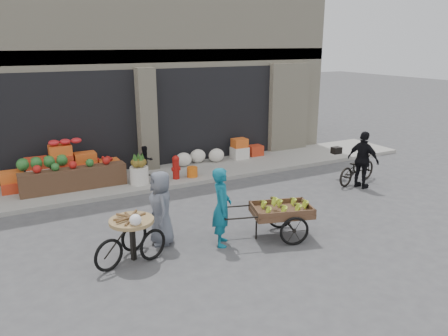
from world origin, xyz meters
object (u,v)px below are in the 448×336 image
vendor_woman (222,207)px  bicycle (357,168)px  orange_bucket (192,172)px  tricycle_cart (132,233)px  banana_cart (280,209)px  vendor_grey (161,208)px  fire_hydrant (176,166)px  seated_person (146,161)px  pineapple_bin (139,175)px  cyclist (363,160)px

vendor_woman → bicycle: size_ratio=0.96×
orange_bucket → bicycle: (4.20, -2.47, 0.18)m
tricycle_cart → banana_cart: bearing=-30.7°
banana_cart → vendor_grey: bearing=175.0°
fire_hydrant → vendor_grey: size_ratio=0.46×
seated_person → tricycle_cart: 5.06m
pineapple_bin → bicycle: bicycle is taller
vendor_woman → tricycle_cart: size_ratio=1.14×
tricycle_cart → vendor_grey: 0.90m
tricycle_cart → bicycle: 7.39m
banana_cart → vendor_woman: 1.27m
fire_hydrant → bicycle: 5.33m
vendor_grey → orange_bucket: bearing=155.3°
tricycle_cart → orange_bucket: bearing=31.1°
pineapple_bin → orange_bucket: pineapple_bin is taller
tricycle_cart → vendor_grey: bearing=8.6°
fire_hydrant → pineapple_bin: bearing=177.4°
vendor_woman → cyclist: size_ratio=1.00×
cyclist → vendor_woman: bearing=90.9°
fire_hydrant → seated_person: bearing=137.1°
banana_cart → bicycle: bearing=42.4°
fire_hydrant → cyclist: (4.50, -2.92, 0.31)m
fire_hydrant → tricycle_cart: 4.79m
banana_cart → tricycle_cart: tricycle_cart is taller
banana_cart → vendor_grey: (-2.29, 0.91, 0.14)m
tricycle_cart → cyclist: size_ratio=0.88×
tricycle_cart → bicycle: tricycle_cart is taller
orange_bucket → bicycle: bearing=-30.4°
orange_bucket → cyclist: 4.95m
seated_person → cyclist: cyclist is taller
fire_hydrant → orange_bucket: fire_hydrant is taller
banana_cart → fire_hydrant: bearing=113.2°
seated_person → orange_bucket: bearing=-40.3°
pineapple_bin → banana_cart: (1.62, -4.59, 0.27)m
pineapple_bin → seated_person: bearing=56.3°
cyclist → banana_cart: bearing=98.5°
bicycle → seated_person: bearing=46.0°
pineapple_bin → bicycle: bearing=-23.9°
banana_cart → vendor_woman: size_ratio=1.37×
vendor_woman → vendor_grey: (-1.06, 0.64, -0.04)m
vendor_grey → cyclist: bearing=104.2°
fire_hydrant → banana_cart: (0.52, -4.54, 0.14)m
pineapple_bin → orange_bucket: 1.61m
pineapple_bin → vendor_grey: 3.76m
pineapple_bin → banana_cart: bearing=-70.6°
orange_bucket → vendor_grey: 4.27m
fire_hydrant → seated_person: 0.96m
fire_hydrant → vendor_woman: (-0.71, -4.27, 0.32)m
orange_bucket → tricycle_cart: size_ratio=0.22×
pineapple_bin → seated_person: size_ratio=0.56×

